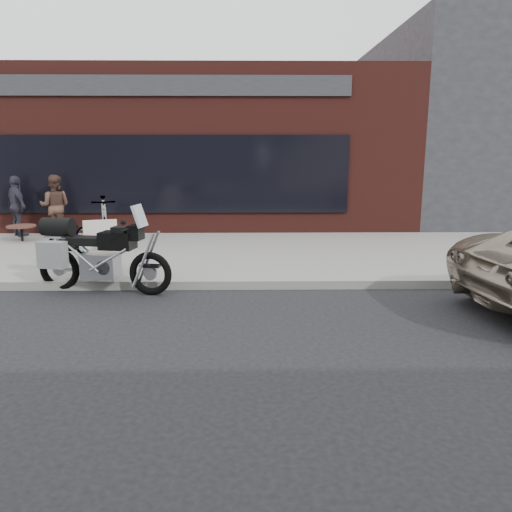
{
  "coord_description": "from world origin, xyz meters",
  "views": [
    {
      "loc": [
        0.4,
        -4.16,
        2.34
      ],
      "look_at": [
        0.5,
        2.79,
        0.85
      ],
      "focal_mm": 35.0,
      "sensor_mm": 36.0,
      "label": 1
    }
  ],
  "objects_px": {
    "sandwich_sign": "(101,246)",
    "motorcycle": "(94,255)",
    "bicycle_front": "(69,237)",
    "cafe_patron_left": "(55,206)",
    "cafe_table": "(21,227)",
    "cafe_patron_right": "(17,206)",
    "bicycle_rear": "(104,220)"
  },
  "relations": [
    {
      "from": "sandwich_sign",
      "to": "motorcycle",
      "type": "bearing_deg",
      "value": -98.42
    },
    {
      "from": "sandwich_sign",
      "to": "bicycle_front",
      "type": "bearing_deg",
      "value": 116.45
    },
    {
      "from": "bicycle_front",
      "to": "sandwich_sign",
      "type": "height_order",
      "value": "sandwich_sign"
    },
    {
      "from": "bicycle_front",
      "to": "cafe_patron_left",
      "type": "height_order",
      "value": "cafe_patron_left"
    },
    {
      "from": "motorcycle",
      "to": "cafe_table",
      "type": "distance_m",
      "value": 4.92
    },
    {
      "from": "sandwich_sign",
      "to": "cafe_patron_right",
      "type": "bearing_deg",
      "value": 113.46
    },
    {
      "from": "motorcycle",
      "to": "cafe_table",
      "type": "bearing_deg",
      "value": 138.07
    },
    {
      "from": "cafe_table",
      "to": "cafe_patron_left",
      "type": "relative_size",
      "value": 0.43
    },
    {
      "from": "sandwich_sign",
      "to": "cafe_table",
      "type": "bearing_deg",
      "value": 116.02
    },
    {
      "from": "motorcycle",
      "to": "cafe_patron_left",
      "type": "distance_m",
      "value": 5.17
    },
    {
      "from": "motorcycle",
      "to": "bicycle_rear",
      "type": "relative_size",
      "value": 1.27
    },
    {
      "from": "sandwich_sign",
      "to": "cafe_patron_right",
      "type": "height_order",
      "value": "cafe_patron_right"
    },
    {
      "from": "cafe_table",
      "to": "cafe_patron_right",
      "type": "distance_m",
      "value": 0.95
    },
    {
      "from": "bicycle_front",
      "to": "cafe_patron_right",
      "type": "distance_m",
      "value": 3.62
    },
    {
      "from": "motorcycle",
      "to": "bicycle_front",
      "type": "height_order",
      "value": "motorcycle"
    },
    {
      "from": "cafe_patron_left",
      "to": "cafe_patron_right",
      "type": "height_order",
      "value": "cafe_patron_left"
    },
    {
      "from": "motorcycle",
      "to": "cafe_table",
      "type": "height_order",
      "value": "motorcycle"
    },
    {
      "from": "sandwich_sign",
      "to": "cafe_patron_left",
      "type": "bearing_deg",
      "value": 104.11
    },
    {
      "from": "motorcycle",
      "to": "bicycle_front",
      "type": "bearing_deg",
      "value": 130.76
    },
    {
      "from": "bicycle_rear",
      "to": "cafe_table",
      "type": "bearing_deg",
      "value": 155.07
    },
    {
      "from": "cafe_patron_right",
      "to": "sandwich_sign",
      "type": "bearing_deg",
      "value": 174.1
    },
    {
      "from": "bicycle_front",
      "to": "cafe_patron_left",
      "type": "relative_size",
      "value": 1.08
    },
    {
      "from": "motorcycle",
      "to": "cafe_table",
      "type": "relative_size",
      "value": 3.44
    },
    {
      "from": "bicycle_rear",
      "to": "motorcycle",
      "type": "bearing_deg",
      "value": -93.63
    },
    {
      "from": "bicycle_rear",
      "to": "bicycle_front",
      "type": "bearing_deg",
      "value": -114.29
    },
    {
      "from": "motorcycle",
      "to": "bicycle_front",
      "type": "relative_size",
      "value": 1.37
    },
    {
      "from": "cafe_patron_left",
      "to": "motorcycle",
      "type": "bearing_deg",
      "value": 109.72
    },
    {
      "from": "bicycle_rear",
      "to": "cafe_patron_left",
      "type": "xyz_separation_m",
      "value": [
        -1.5,
        0.97,
        0.23
      ]
    },
    {
      "from": "cafe_patron_left",
      "to": "cafe_table",
      "type": "bearing_deg",
      "value": 40.45
    },
    {
      "from": "cafe_table",
      "to": "motorcycle",
      "type": "bearing_deg",
      "value": -53.2
    },
    {
      "from": "bicycle_front",
      "to": "bicycle_rear",
      "type": "bearing_deg",
      "value": 89.76
    },
    {
      "from": "bicycle_rear",
      "to": "sandwich_sign",
      "type": "bearing_deg",
      "value": -92.12
    }
  ]
}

